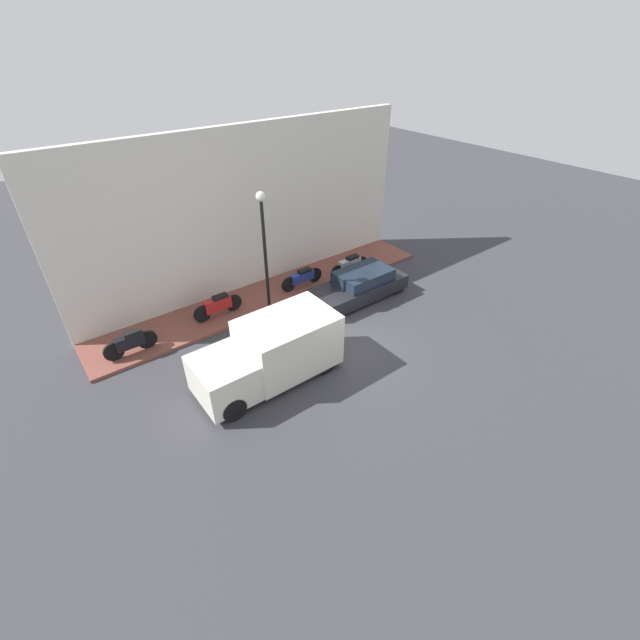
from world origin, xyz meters
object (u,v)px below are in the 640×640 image
Objects in this scene: motorcycle_red at (218,305)px; delivery_van at (269,353)px; scooter_silver at (350,264)px; motorcycle_black at (130,342)px; parked_car at (360,285)px; streetlamp at (264,234)px; motorcycle_blue at (302,277)px.

delivery_van is at bearing 176.91° from motorcycle_red.
delivery_van is 2.32× the size of motorcycle_red.
scooter_silver is 1.15× the size of motorcycle_black.
parked_car reaches higher than motorcycle_red.
scooter_silver is (3.66, -6.41, -0.45)m from delivery_van.
streetlamp is at bearing -109.04° from motorcycle_red.
scooter_silver is 9.55m from motorcycle_black.
motorcycle_black is (0.11, 9.55, 0.02)m from scooter_silver.
scooter_silver is 5.07m from streetlamp.
motorcycle_blue is (-0.10, -3.83, -0.04)m from motorcycle_red.
motorcycle_black is (3.77, 3.14, -0.43)m from delivery_van.
motorcycle_red is 3.38m from motorcycle_black.
motorcycle_black is at bearing 78.11° from parked_car.
scooter_silver is (-0.43, -6.19, -0.03)m from motorcycle_red.
delivery_van is at bearing 149.09° from streetlamp.
motorcycle_blue is at bearing 82.11° from scooter_silver.
motorcycle_blue is at bearing -91.57° from motorcycle_red.
delivery_van is at bearing 119.72° from scooter_silver.
motorcycle_red is 0.97× the size of motorcycle_blue.
parked_car is 5.84m from delivery_van.
scooter_silver is at bearing -60.28° from delivery_van.
parked_car is 0.89× the size of streetlamp.
motorcycle_blue is at bearing -45.45° from delivery_van.
motorcycle_blue is at bearing -88.30° from motorcycle_black.
motorcycle_red is at bearing 88.43° from motorcycle_blue.
delivery_van is 5.70m from motorcycle_blue.
motorcycle_red reaches higher than motorcycle_black.
streetlamp reaches higher than parked_car.
motorcycle_blue is (2.03, 1.44, -0.04)m from parked_car.
streetlamp reaches higher than motorcycle_blue.
motorcycle_blue is 0.44× the size of streetlamp.
streetlamp reaches higher than delivery_van.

